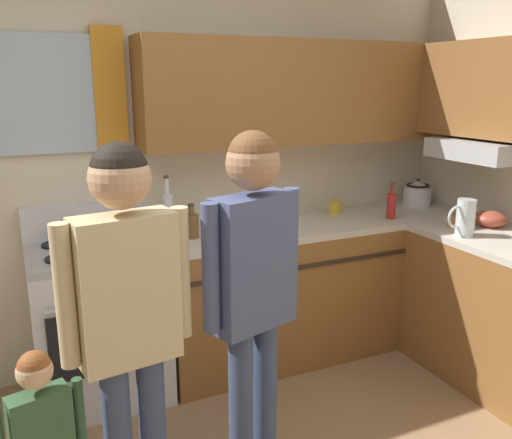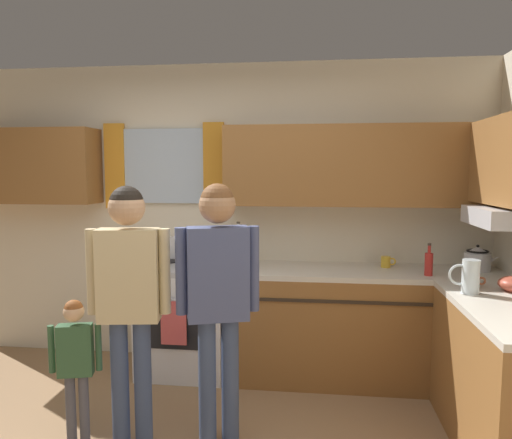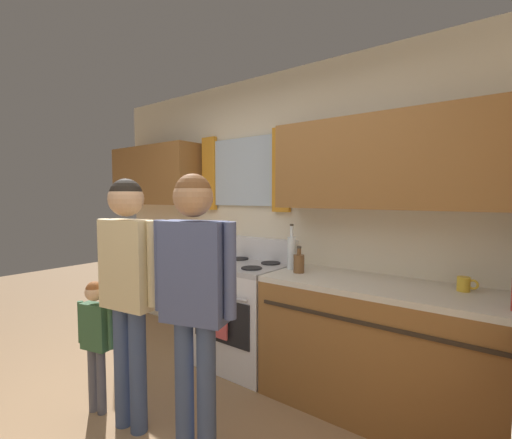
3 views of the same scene
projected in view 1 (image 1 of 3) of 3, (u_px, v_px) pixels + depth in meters
name	position (u px, v px, depth m)	size (l,w,h in m)	color
back_wall_unit	(131.00, 139.00, 3.21)	(4.60, 0.42, 2.60)	beige
kitchen_counter_run	(384.00, 295.00, 3.48)	(2.17, 1.90, 0.90)	brown
stove_oven	(99.00, 320.00, 3.09)	(0.71, 0.67, 1.10)	silver
bottle_squat_brown	(192.00, 225.00, 3.16)	(0.08, 0.08, 0.21)	brown
bottle_tall_clear	(168.00, 213.00, 3.17)	(0.07, 0.07, 0.37)	silver
bottle_sauce_red	(391.00, 205.00, 3.60)	(0.06, 0.06, 0.25)	red
mug_mustard_yellow	(335.00, 207.00, 3.74)	(0.12, 0.08, 0.09)	gold
cup_terracotta	(453.00, 220.00, 3.41)	(0.11, 0.07, 0.08)	#B76642
stovetop_kettle	(418.00, 193.00, 3.97)	(0.27, 0.20, 0.21)	silver
water_pitcher	(465.00, 217.00, 3.19)	(0.19, 0.11, 0.22)	silver
mixing_bowl	(490.00, 219.00, 3.41)	(0.20, 0.20, 0.10)	#B24C38
adult_holding_child	(128.00, 305.00, 1.95)	(0.49, 0.22, 1.60)	#38476B
adult_in_plaid	(253.00, 276.00, 2.22)	(0.48, 0.26, 1.61)	#38476B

